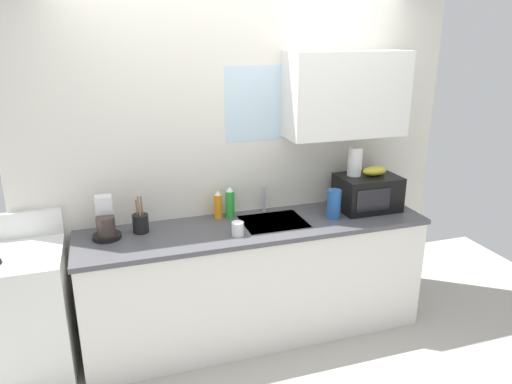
% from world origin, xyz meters
% --- Properties ---
extents(kitchen_wall_assembly, '(3.31, 0.42, 2.50)m').
position_xyz_m(kitchen_wall_assembly, '(0.13, 0.31, 1.35)').
color(kitchen_wall_assembly, silver).
rests_on(kitchen_wall_assembly, ground).
extents(counter_unit, '(2.54, 0.63, 0.90)m').
position_xyz_m(counter_unit, '(0.00, 0.00, 0.46)').
color(counter_unit, white).
rests_on(counter_unit, ground).
extents(sink_faucet, '(0.03, 0.03, 0.21)m').
position_xyz_m(sink_faucet, '(0.14, 0.24, 1.00)').
color(sink_faucet, '#B2B5BA').
rests_on(sink_faucet, counter_unit).
extents(stove_range, '(0.60, 0.60, 1.08)m').
position_xyz_m(stove_range, '(-1.61, 0.00, 0.46)').
color(stove_range, white).
rests_on(stove_range, ground).
extents(microwave, '(0.46, 0.35, 0.27)m').
position_xyz_m(microwave, '(0.93, 0.05, 1.04)').
color(microwave, black).
rests_on(microwave, counter_unit).
extents(banana_bunch, '(0.20, 0.11, 0.07)m').
position_xyz_m(banana_bunch, '(0.98, 0.05, 1.20)').
color(banana_bunch, gold).
rests_on(banana_bunch, microwave).
extents(paper_towel_roll, '(0.11, 0.11, 0.22)m').
position_xyz_m(paper_towel_roll, '(0.83, 0.10, 1.28)').
color(paper_towel_roll, white).
rests_on(paper_towel_roll, microwave).
extents(coffee_maker, '(0.19, 0.21, 0.28)m').
position_xyz_m(coffee_maker, '(-1.03, 0.11, 1.00)').
color(coffee_maker, black).
rests_on(coffee_maker, counter_unit).
extents(dish_soap_bottle_green, '(0.07, 0.07, 0.24)m').
position_xyz_m(dish_soap_bottle_green, '(-0.14, 0.21, 1.01)').
color(dish_soap_bottle_green, green).
rests_on(dish_soap_bottle_green, counter_unit).
extents(dish_soap_bottle_orange, '(0.06, 0.06, 0.22)m').
position_xyz_m(dish_soap_bottle_orange, '(-0.23, 0.21, 1.00)').
color(dish_soap_bottle_orange, orange).
rests_on(dish_soap_bottle_orange, counter_unit).
extents(cereal_canister, '(0.10, 0.10, 0.22)m').
position_xyz_m(cereal_canister, '(0.59, -0.05, 1.01)').
color(cereal_canister, '#2659A5').
rests_on(cereal_canister, counter_unit).
extents(mug_white, '(0.08, 0.08, 0.09)m').
position_xyz_m(mug_white, '(-0.18, -0.14, 0.95)').
color(mug_white, white).
rests_on(mug_white, counter_unit).
extents(utensil_crock, '(0.11, 0.11, 0.27)m').
position_xyz_m(utensil_crock, '(-0.80, 0.12, 0.97)').
color(utensil_crock, black).
rests_on(utensil_crock, counter_unit).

